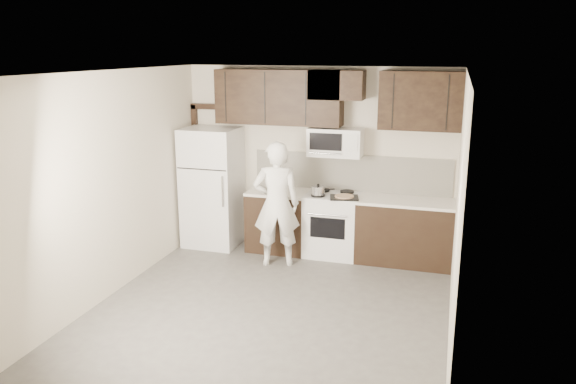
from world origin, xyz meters
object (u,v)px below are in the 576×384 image
at_px(stove, 332,224).
at_px(person, 277,204).
at_px(refrigerator, 213,187).
at_px(microwave, 335,142).

xyz_separation_m(stove, person, (-0.66, -0.59, 0.41)).
bearing_deg(refrigerator, microwave, 5.15).
bearing_deg(person, microwave, -150.87).
relative_size(microwave, refrigerator, 0.42).
relative_size(stove, refrigerator, 0.52).
xyz_separation_m(microwave, refrigerator, (-1.85, -0.17, -0.75)).
xyz_separation_m(stove, refrigerator, (-1.85, -0.05, 0.44)).
relative_size(stove, microwave, 1.24).
bearing_deg(microwave, person, -132.85).
height_order(microwave, refrigerator, microwave).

